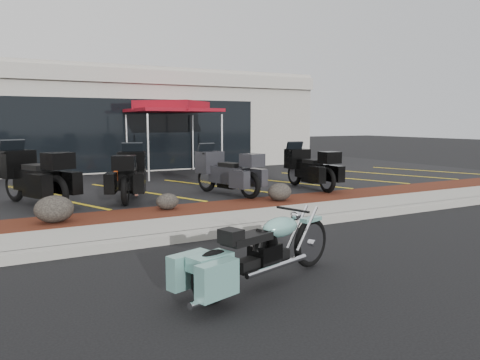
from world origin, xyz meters
TOP-DOWN VIEW (x-y plane):
  - ground at (0.00, 0.00)m, footprint 90.00×90.00m
  - curb at (0.00, 0.90)m, footprint 24.00×0.25m
  - sidewalk at (0.00, 1.60)m, footprint 24.00×1.20m
  - mulch_bed at (0.00, 2.80)m, footprint 24.00×1.20m
  - upper_lot at (0.00, 8.20)m, footprint 26.00×9.60m
  - dealership_building at (0.00, 14.47)m, footprint 18.00×8.16m
  - boulder_left at (-2.52, 2.70)m, footprint 0.70×0.58m
  - boulder_mid at (-0.27, 2.94)m, footprint 0.48×0.40m
  - boulder_right at (2.40, 2.76)m, footprint 0.58×0.48m
  - hero_cruiser at (0.30, -1.25)m, footprint 2.62×1.38m
  - touring_black_front at (-3.03, 5.56)m, footprint 1.86×2.64m
  - touring_black_mid at (-0.33, 5.33)m, footprint 1.64×2.43m
  - touring_grey at (1.50, 4.87)m, footprint 1.41×2.36m
  - touring_black_rear at (4.24, 4.79)m, footprint 0.94×2.23m
  - traffic_cone at (-0.01, 8.48)m, footprint 0.46×0.46m
  - popup_canopy at (2.09, 9.03)m, footprint 3.46×3.46m

SIDE VIEW (x-z plane):
  - ground at x=0.00m, z-range 0.00..0.00m
  - curb at x=0.00m, z-range 0.00..0.15m
  - sidewalk at x=0.00m, z-range 0.00..0.15m
  - upper_lot at x=0.00m, z-range 0.00..0.15m
  - mulch_bed at x=0.00m, z-range 0.00..0.16m
  - boulder_mid at x=-0.27m, z-range 0.16..0.50m
  - boulder_right at x=2.40m, z-range 0.16..0.57m
  - traffic_cone at x=-0.01m, z-range 0.15..0.66m
  - boulder_left at x=-2.52m, z-range 0.16..0.65m
  - hero_cruiser at x=0.30m, z-range 0.00..0.90m
  - touring_black_rear at x=4.24m, z-range 0.15..1.42m
  - touring_grey at x=1.50m, z-range 0.15..1.44m
  - touring_black_mid at x=-0.33m, z-range 0.15..1.47m
  - touring_black_front at x=-3.03m, z-range 0.15..1.59m
  - dealership_building at x=0.00m, z-range 0.01..4.01m
  - popup_canopy at x=2.09m, z-range 1.18..3.70m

